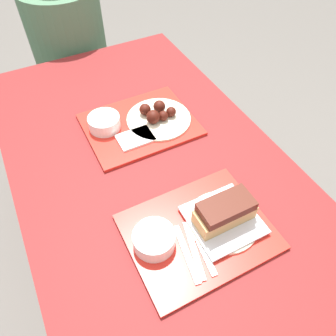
% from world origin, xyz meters
% --- Properties ---
extents(ground_plane, '(12.00, 12.00, 0.00)m').
position_xyz_m(ground_plane, '(0.00, 0.00, 0.00)').
color(ground_plane, '#605B56').
extents(picnic_table, '(0.85, 1.67, 0.77)m').
position_xyz_m(picnic_table, '(0.00, 0.00, 0.68)').
color(picnic_table, maroon).
rests_on(picnic_table, ground_plane).
extents(picnic_bench_far, '(0.81, 0.28, 0.44)m').
position_xyz_m(picnic_bench_far, '(0.00, 1.05, 0.37)').
color(picnic_bench_far, maroon).
rests_on(picnic_bench_far, ground_plane).
extents(tray_near, '(0.38, 0.31, 0.01)m').
position_xyz_m(tray_near, '(0.01, -0.22, 0.78)').
color(tray_near, red).
rests_on(tray_near, picnic_table).
extents(tray_far, '(0.38, 0.31, 0.01)m').
position_xyz_m(tray_far, '(0.05, 0.26, 0.78)').
color(tray_far, red).
rests_on(tray_far, picnic_table).
extents(bowl_coleslaw_near, '(0.11, 0.11, 0.05)m').
position_xyz_m(bowl_coleslaw_near, '(-0.11, -0.20, 0.81)').
color(bowl_coleslaw_near, white).
rests_on(bowl_coleslaw_near, tray_near).
extents(brisket_sandwich_plate, '(0.20, 0.20, 0.09)m').
position_xyz_m(brisket_sandwich_plate, '(0.08, -0.23, 0.82)').
color(brisket_sandwich_plate, beige).
rests_on(brisket_sandwich_plate, tray_near).
extents(plastic_fork_near, '(0.06, 0.17, 0.00)m').
position_xyz_m(plastic_fork_near, '(-0.03, -0.26, 0.79)').
color(plastic_fork_near, white).
rests_on(plastic_fork_near, tray_near).
extents(plastic_knife_near, '(0.04, 0.17, 0.00)m').
position_xyz_m(plastic_knife_near, '(-0.01, -0.26, 0.79)').
color(plastic_knife_near, white).
rests_on(plastic_knife_near, tray_near).
extents(plastic_spoon_near, '(0.04, 0.17, 0.00)m').
position_xyz_m(plastic_spoon_near, '(-0.05, -0.26, 0.79)').
color(plastic_spoon_near, white).
rests_on(plastic_spoon_near, tray_near).
extents(condiment_packet, '(0.04, 0.03, 0.01)m').
position_xyz_m(condiment_packet, '(0.03, -0.15, 0.79)').
color(condiment_packet, '#3F3F47').
rests_on(condiment_packet, tray_near).
extents(bowl_coleslaw_far, '(0.11, 0.11, 0.05)m').
position_xyz_m(bowl_coleslaw_far, '(-0.07, 0.29, 0.81)').
color(bowl_coleslaw_far, white).
rests_on(bowl_coleslaw_far, tray_far).
extents(wings_plate_far, '(0.23, 0.23, 0.06)m').
position_xyz_m(wings_plate_far, '(0.11, 0.25, 0.80)').
color(wings_plate_far, beige).
rests_on(wings_plate_far, tray_far).
extents(napkin_far, '(0.12, 0.08, 0.01)m').
position_xyz_m(napkin_far, '(-0.00, 0.19, 0.79)').
color(napkin_far, white).
rests_on(napkin_far, tray_far).
extents(person_seated_across, '(0.38, 0.38, 0.75)m').
position_xyz_m(person_seated_across, '(0.00, 1.05, 0.75)').
color(person_seated_across, '#477051').
rests_on(person_seated_across, picnic_bench_far).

